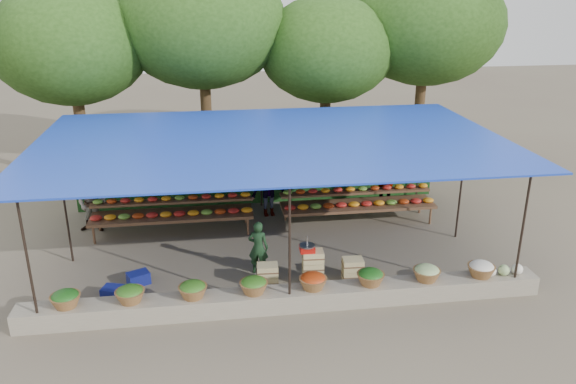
{
  "coord_description": "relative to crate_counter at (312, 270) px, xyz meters",
  "views": [
    {
      "loc": [
        -1.41,
        -12.56,
        6.21
      ],
      "look_at": [
        0.41,
        0.2,
        1.4
      ],
      "focal_mm": 35.0,
      "sensor_mm": 36.0,
      "label": 1
    }
  ],
  "objects": [
    {
      "name": "produce_baskets",
      "position": [
        -0.74,
        -0.93,
        0.25
      ],
      "size": [
        8.98,
        0.58,
        0.34
      ],
      "color": "brown",
      "rests_on": "stone_curb"
    },
    {
      "name": "blue_crate_front",
      "position": [
        -4.2,
        -0.11,
        -0.17
      ],
      "size": [
        0.55,
        0.47,
        0.28
      ],
      "primitive_type": "cube",
      "rotation": [
        0.0,
        0.0,
        -0.3
      ],
      "color": "navy",
      "rests_on": "ground"
    },
    {
      "name": "fruit_table_left",
      "position": [
        -3.14,
        3.17,
        0.3
      ],
      "size": [
        4.21,
        0.95,
        0.93
      ],
      "color": "#4C301E",
      "rests_on": "ground"
    },
    {
      "name": "vendor_seated",
      "position": [
        -1.11,
        0.62,
        0.32
      ],
      "size": [
        0.53,
        0.43,
        1.27
      ],
      "primitive_type": "imported",
      "rotation": [
        0.0,
        0.0,
        2.82
      ],
      "color": "#17331B",
      "rests_on": "ground"
    },
    {
      "name": "fruit_table_right",
      "position": [
        1.86,
        3.17,
        0.3
      ],
      "size": [
        4.21,
        0.95,
        0.93
      ],
      "color": "#4C301E",
      "rests_on": "ground"
    },
    {
      "name": "stone_curb",
      "position": [
        -0.64,
        -0.93,
        -0.11
      ],
      "size": [
        10.6,
        0.55,
        0.4
      ],
      "primitive_type": "cube",
      "color": "slate",
      "rests_on": "ground"
    },
    {
      "name": "crate_counter",
      "position": [
        0.0,
        0.0,
        0.0
      ],
      "size": [
        2.37,
        0.37,
        0.77
      ],
      "color": "tan",
      "rests_on": "ground"
    },
    {
      "name": "tree_row",
      "position": [
        -0.14,
        7.91,
        4.39
      ],
      "size": [
        16.51,
        5.5,
        7.12
      ],
      "color": "#3C2715",
      "rests_on": "ground"
    },
    {
      "name": "blue_crate_back",
      "position": [
        -3.77,
        0.48,
        -0.17
      ],
      "size": [
        0.55,
        0.49,
        0.27
      ],
      "primitive_type": "cube",
      "rotation": [
        0.0,
        0.0,
        0.43
      ],
      "color": "navy",
      "rests_on": "ground"
    },
    {
      "name": "stall_canopy",
      "position": [
        -0.64,
        1.89,
        2.36
      ],
      "size": [
        10.8,
        6.6,
        2.82
      ],
      "color": "black",
      "rests_on": "ground"
    },
    {
      "name": "weighing_scale",
      "position": [
        -0.11,
        -0.0,
        0.54
      ],
      "size": [
        0.34,
        0.34,
        0.36
      ],
      "color": "red",
      "rests_on": "crate_counter"
    },
    {
      "name": "netting_backdrop",
      "position": [
        -0.64,
        4.97,
        0.94
      ],
      "size": [
        10.6,
        0.06,
        2.5
      ],
      "primitive_type": "cube",
      "color": "#1C4819",
      "rests_on": "ground"
    },
    {
      "name": "customer_right",
      "position": [
        2.9,
        4.04,
        0.52
      ],
      "size": [
        1.05,
        0.68,
        1.65
      ],
      "primitive_type": "imported",
      "rotation": [
        0.0,
        0.0,
        -0.32
      ],
      "color": "slate",
      "rests_on": "ground"
    },
    {
      "name": "customer_mid",
      "position": [
        -0.5,
        3.94,
        0.5
      ],
      "size": [
        1.12,
        0.74,
        1.61
      ],
      "primitive_type": "imported",
      "rotation": [
        0.0,
        0.0,
        0.14
      ],
      "color": "slate",
      "rests_on": "ground"
    },
    {
      "name": "customer_left",
      "position": [
        -5.22,
        3.54,
        0.49
      ],
      "size": [
        0.88,
        0.75,
        1.61
      ],
      "primitive_type": "imported",
      "rotation": [
        0.0,
        0.0,
        -0.19
      ],
      "color": "slate",
      "rests_on": "ground"
    },
    {
      "name": "ground",
      "position": [
        -0.64,
        1.82,
        -0.31
      ],
      "size": [
        60.0,
        60.0,
        0.0
      ],
      "primitive_type": "plane",
      "color": "brown",
      "rests_on": "ground"
    }
  ]
}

